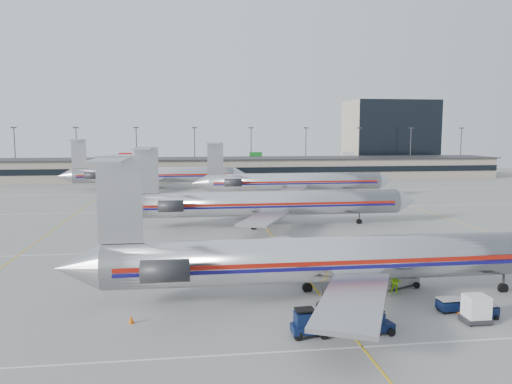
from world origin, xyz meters
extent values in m
plane|color=gray|center=(0.00, 0.00, 0.00)|extent=(260.00, 260.00, 0.00)
cube|color=silver|center=(0.00, 10.00, 0.01)|extent=(160.00, 0.15, 0.02)
cube|color=gray|center=(0.00, 98.00, 3.00)|extent=(160.00, 16.00, 6.00)
cube|color=black|center=(0.00, 89.90, 3.20)|extent=(160.00, 0.20, 1.60)
cube|color=#2D2D30|center=(0.00, 98.00, 6.10)|extent=(162.00, 17.00, 0.30)
cylinder|color=#38383D|center=(-63.00, 112.00, 7.50)|extent=(0.30, 0.30, 15.00)
cube|color=#2D2D30|center=(-63.00, 112.00, 15.10)|extent=(1.60, 0.40, 0.35)
cylinder|color=#38383D|center=(-45.00, 112.00, 7.50)|extent=(0.30, 0.30, 15.00)
cube|color=#2D2D30|center=(-45.00, 112.00, 15.10)|extent=(1.60, 0.40, 0.35)
cylinder|color=#38383D|center=(-27.00, 112.00, 7.50)|extent=(0.30, 0.30, 15.00)
cube|color=#2D2D30|center=(-27.00, 112.00, 15.10)|extent=(1.60, 0.40, 0.35)
cylinder|color=#38383D|center=(-9.00, 112.00, 7.50)|extent=(0.30, 0.30, 15.00)
cube|color=#2D2D30|center=(-9.00, 112.00, 15.10)|extent=(1.60, 0.40, 0.35)
cylinder|color=#38383D|center=(9.00, 112.00, 7.50)|extent=(0.30, 0.30, 15.00)
cube|color=#2D2D30|center=(9.00, 112.00, 15.10)|extent=(1.60, 0.40, 0.35)
cylinder|color=#38383D|center=(27.00, 112.00, 7.50)|extent=(0.30, 0.30, 15.00)
cube|color=#2D2D30|center=(27.00, 112.00, 15.10)|extent=(1.60, 0.40, 0.35)
cylinder|color=#38383D|center=(45.00, 112.00, 7.50)|extent=(0.30, 0.30, 15.00)
cube|color=#2D2D30|center=(45.00, 112.00, 15.10)|extent=(1.60, 0.40, 0.35)
cylinder|color=#38383D|center=(63.00, 112.00, 7.50)|extent=(0.30, 0.30, 15.00)
cube|color=#2D2D30|center=(63.00, 112.00, 15.10)|extent=(1.60, 0.40, 0.35)
cylinder|color=#38383D|center=(81.00, 112.00, 7.50)|extent=(0.30, 0.30, 15.00)
cube|color=#2D2D30|center=(81.00, 112.00, 15.10)|extent=(1.60, 0.40, 0.35)
cube|color=tan|center=(62.00, 128.00, 12.50)|extent=(30.00, 20.00, 25.00)
cylinder|color=silver|center=(2.10, -8.92, 3.45)|extent=(39.37, 3.64, 3.64)
cone|color=#ADACB1|center=(-19.36, -8.92, 3.45)|extent=(3.54, 3.64, 3.64)
cube|color=#98140B|center=(2.10, -10.75, 3.59)|extent=(37.40, 0.05, 0.34)
cube|color=#110C57|center=(2.10, -10.75, 3.20)|extent=(37.40, 0.05, 0.28)
cube|color=#ADACB1|center=(0.13, -2.03, 2.46)|extent=(9.15, 13.34, 0.31)
cube|color=#ADACB1|center=(0.13, -15.81, 2.46)|extent=(9.15, 13.34, 0.31)
cube|color=#ADACB1|center=(-16.11, -8.92, 8.61)|extent=(3.35, 0.25, 6.69)
cube|color=#ADACB1|center=(-16.41, -8.92, 11.76)|extent=(2.36, 10.34, 0.18)
cylinder|color=#2D2D30|center=(-12.66, -6.11, 3.74)|extent=(3.54, 1.67, 1.67)
cylinder|color=#2D2D30|center=(-12.66, -11.73, 3.74)|extent=(3.54, 1.67, 1.67)
cylinder|color=#2D2D30|center=(15.88, -8.92, 0.81)|extent=(0.20, 0.20, 1.62)
cylinder|color=#2D2D30|center=(-0.85, -11.28, 0.81)|extent=(0.20, 0.20, 1.62)
cylinder|color=#2D2D30|center=(-0.85, -6.56, 0.81)|extent=(0.20, 0.20, 1.62)
cylinder|color=black|center=(15.88, -8.92, 0.34)|extent=(0.89, 0.30, 0.89)
cylinder|color=silver|center=(0.99, 23.81, 3.36)|extent=(38.39, 3.55, 3.55)
cone|color=silver|center=(21.72, 23.81, 3.36)|extent=(3.07, 3.55, 3.55)
cone|color=#ADACB1|center=(-19.93, 23.81, 3.36)|extent=(3.46, 3.55, 3.55)
cube|color=#98140B|center=(0.99, 22.02, 3.50)|extent=(36.47, 0.05, 0.34)
cube|color=#110C57|center=(0.99, 22.02, 3.12)|extent=(36.47, 0.05, 0.27)
cube|color=#ADACB1|center=(-0.93, 30.53, 2.40)|extent=(8.93, 13.01, 0.31)
cube|color=#ADACB1|center=(-0.93, 17.09, 2.40)|extent=(8.93, 13.01, 0.31)
cube|color=#ADACB1|center=(-16.77, 23.81, 8.40)|extent=(3.26, 0.24, 6.53)
cube|color=#ADACB1|center=(-17.05, 23.81, 11.47)|extent=(2.30, 10.08, 0.17)
cylinder|color=#2D2D30|center=(-13.41, 26.54, 3.65)|extent=(3.46, 1.63, 1.63)
cylinder|color=#2D2D30|center=(-13.41, 21.07, 3.65)|extent=(3.46, 1.63, 1.63)
cylinder|color=#2D2D30|center=(14.43, 23.81, 0.79)|extent=(0.19, 0.19, 1.58)
cylinder|color=#2D2D30|center=(-1.89, 21.51, 0.79)|extent=(0.19, 0.19, 1.58)
cylinder|color=#2D2D30|center=(-1.89, 26.11, 0.79)|extent=(0.19, 0.19, 1.58)
cylinder|color=black|center=(14.43, 23.81, 0.34)|extent=(0.86, 0.29, 0.86)
cylinder|color=silver|center=(11.28, 54.80, 3.36)|extent=(36.45, 3.55, 3.55)
cone|color=silver|center=(31.04, 54.80, 3.36)|extent=(3.07, 3.55, 3.55)
cone|color=#ADACB1|center=(-8.67, 54.80, 3.36)|extent=(3.45, 3.55, 3.55)
cube|color=#98140B|center=(11.28, 53.02, 3.50)|extent=(34.63, 0.05, 0.34)
cube|color=#110C57|center=(11.28, 53.02, 3.12)|extent=(34.63, 0.05, 0.27)
cube|color=#ADACB1|center=(9.36, 61.52, 2.40)|extent=(8.92, 13.01, 0.31)
cube|color=#ADACB1|center=(9.36, 48.08, 2.40)|extent=(8.92, 13.01, 0.31)
cube|color=#ADACB1|center=(-5.51, 54.80, 8.39)|extent=(3.26, 0.24, 6.52)
cube|color=#ADACB1|center=(-5.79, 54.80, 11.46)|extent=(2.30, 10.07, 0.17)
cylinder|color=#2D2D30|center=(-2.15, 57.53, 3.65)|extent=(3.45, 1.63, 1.63)
cylinder|color=#2D2D30|center=(-2.15, 52.07, 3.65)|extent=(3.45, 1.63, 1.63)
cylinder|color=#2D2D30|center=(23.75, 54.80, 0.79)|extent=(0.19, 0.19, 1.58)
cylinder|color=#2D2D30|center=(8.40, 52.50, 0.79)|extent=(0.19, 0.19, 1.58)
cylinder|color=#2D2D30|center=(8.40, 57.10, 0.79)|extent=(0.19, 0.19, 1.58)
cylinder|color=black|center=(23.75, 54.80, 0.34)|extent=(0.86, 0.29, 0.86)
cylinder|color=silver|center=(-19.07, 74.38, 3.48)|extent=(37.82, 3.68, 3.68)
cone|color=silver|center=(1.43, 74.38, 3.48)|extent=(3.18, 3.68, 3.68)
cone|color=#ADACB1|center=(-39.77, 74.38, 3.48)|extent=(3.58, 3.68, 3.68)
cube|color=#98140B|center=(-19.07, 72.53, 3.63)|extent=(35.93, 0.05, 0.35)
cube|color=#110C57|center=(-19.07, 72.53, 3.23)|extent=(35.93, 0.05, 0.28)
cube|color=#ADACB1|center=(-21.06, 81.34, 2.49)|extent=(9.26, 13.49, 0.32)
cube|color=#ADACB1|center=(-21.06, 67.41, 2.49)|extent=(9.26, 13.49, 0.32)
cube|color=#ADACB1|center=(-36.49, 74.38, 8.71)|extent=(3.38, 0.25, 6.77)
cube|color=#ADACB1|center=(-36.79, 74.38, 11.89)|extent=(2.39, 10.45, 0.18)
cylinder|color=#2D2D30|center=(-33.01, 77.21, 3.78)|extent=(3.58, 1.69, 1.69)
cylinder|color=#2D2D30|center=(-33.01, 71.54, 3.78)|extent=(3.58, 1.69, 1.69)
cylinder|color=#2D2D30|center=(-6.13, 74.38, 0.82)|extent=(0.20, 0.20, 1.64)
cylinder|color=#2D2D30|center=(-22.06, 71.99, 0.82)|extent=(0.20, 0.20, 1.64)
cylinder|color=#2D2D30|center=(-22.06, 76.76, 0.82)|extent=(0.20, 0.20, 1.64)
cylinder|color=black|center=(-6.13, 74.38, 0.35)|extent=(0.90, 0.30, 0.90)
cube|color=#091434|center=(-2.97, -15.95, 0.60)|extent=(2.47, 1.33, 0.55)
cube|color=#091434|center=(-3.30, -15.95, 1.26)|extent=(1.37, 1.17, 0.99)
cube|color=black|center=(-3.30, -15.95, 1.92)|extent=(1.32, 1.11, 0.09)
cylinder|color=black|center=(-2.09, -15.40, 0.31)|extent=(0.61, 0.20, 0.61)
cylinder|color=black|center=(-2.09, -16.50, 0.31)|extent=(0.61, 0.20, 0.61)
cylinder|color=black|center=(-3.85, -15.40, 0.31)|extent=(0.61, 0.20, 0.61)
cylinder|color=black|center=(-3.85, -16.50, 0.31)|extent=(0.61, 0.20, 0.61)
cube|color=#091434|center=(1.81, -16.12, 0.53)|extent=(2.27, 1.44, 0.48)
cube|color=#091434|center=(1.52, -16.12, 1.10)|extent=(1.31, 1.16, 0.86)
cube|color=black|center=(1.52, -16.12, 1.67)|extent=(1.26, 1.10, 0.08)
cylinder|color=black|center=(2.57, -15.64, 0.27)|extent=(0.54, 0.17, 0.54)
cylinder|color=black|center=(2.57, -16.60, 0.27)|extent=(0.54, 0.17, 0.54)
cylinder|color=black|center=(1.04, -15.64, 0.27)|extent=(0.54, 0.17, 0.54)
cylinder|color=black|center=(1.04, -16.60, 0.27)|extent=(0.54, 0.17, 0.54)
cube|color=#091434|center=(8.89, -12.74, 0.52)|extent=(1.83, 1.26, 0.67)
cube|color=gray|center=(8.89, -12.74, 1.00)|extent=(1.83, 1.26, 0.06)
cylinder|color=black|center=(9.56, -12.21, 0.17)|extent=(0.34, 0.13, 0.34)
cylinder|color=black|center=(9.56, -13.26, 0.17)|extent=(0.34, 0.13, 0.34)
cylinder|color=black|center=(8.23, -12.21, 0.17)|extent=(0.34, 0.13, 0.34)
cylinder|color=black|center=(8.23, -13.26, 0.17)|extent=(0.34, 0.13, 0.34)
cube|color=#091434|center=(10.72, -14.33, 0.53)|extent=(2.11, 1.71, 0.68)
cube|color=gray|center=(10.72, -14.33, 1.01)|extent=(2.11, 1.71, 0.06)
cylinder|color=black|center=(11.39, -13.80, 0.17)|extent=(0.35, 0.14, 0.35)
cylinder|color=black|center=(11.39, -14.86, 0.17)|extent=(0.35, 0.14, 0.35)
cylinder|color=black|center=(10.04, -13.80, 0.17)|extent=(0.35, 0.14, 0.35)
cylinder|color=black|center=(10.04, -14.86, 0.17)|extent=(0.35, 0.14, 0.35)
cube|color=#2D2D30|center=(9.59, -15.08, 0.27)|extent=(1.93, 1.61, 0.32)
cube|color=silver|center=(9.59, -15.08, 1.22)|extent=(1.61, 1.50, 1.59)
cylinder|color=black|center=(10.34, -14.45, 0.13)|extent=(0.25, 0.13, 0.25)
cylinder|color=black|center=(10.34, -15.72, 0.13)|extent=(0.25, 0.13, 0.25)
cylinder|color=black|center=(8.85, -14.45, 0.13)|extent=(0.25, 0.13, 0.25)
cylinder|color=black|center=(8.85, -15.72, 0.13)|extent=(0.25, 0.13, 0.25)
cube|color=gray|center=(7.47, -6.32, 0.51)|extent=(4.34, 3.02, 0.57)
cube|color=#2D2D30|center=(8.15, -6.32, 1.82)|extent=(4.21, 2.63, 1.46)
cylinder|color=black|center=(8.95, -5.70, 0.28)|extent=(0.57, 0.18, 0.57)
cylinder|color=black|center=(8.95, -6.95, 0.28)|extent=(0.57, 0.18, 0.57)
cylinder|color=black|center=(5.99, -5.70, 0.28)|extent=(0.57, 0.18, 0.57)
cylinder|color=black|center=(5.99, -6.95, 0.28)|extent=(0.57, 0.18, 0.57)
imported|color=#B5C612|center=(4.07, -9.38, 0.87)|extent=(0.75, 0.72, 1.74)
imported|color=#9EEF16|center=(6.50, -8.05, 0.99)|extent=(1.21, 1.13, 1.98)
cone|color=#CE4F06|center=(9.45, -13.17, 0.30)|extent=(0.48, 0.48, 0.59)
cone|color=#CE4F06|center=(-15.17, -11.92, 0.30)|extent=(0.56, 0.56, 0.59)
camera|label=1|loc=(-10.84, -47.42, 13.73)|focal=35.00mm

